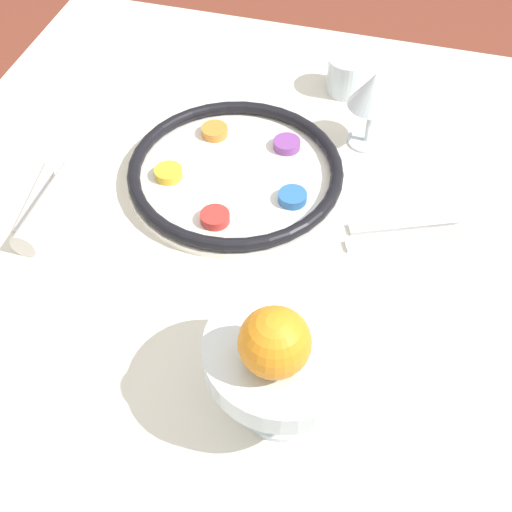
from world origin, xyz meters
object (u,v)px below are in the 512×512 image
at_px(seder_plate, 236,172).
at_px(fruit_stand, 285,359).
at_px(wine_glass, 374,92).
at_px(orange_fruit, 275,342).
at_px(cup_near, 348,75).
at_px(napkin_roll, 50,207).

distance_m(seder_plate, fruit_stand, 0.39).
relative_size(seder_plate, wine_glass, 2.53).
bearing_deg(seder_plate, orange_fruit, 22.69).
bearing_deg(orange_fruit, cup_near, -176.66).
relative_size(fruit_stand, cup_near, 2.55).
relative_size(wine_glass, cup_near, 1.85).
distance_m(seder_plate, cup_near, 0.30).
bearing_deg(napkin_roll, orange_fruit, 59.79).
bearing_deg(orange_fruit, wine_glass, 177.75).
distance_m(wine_glass, fruit_stand, 0.49).
xyz_separation_m(wine_glass, cup_near, (-0.13, -0.06, -0.06)).
bearing_deg(cup_near, wine_glass, 24.48).
distance_m(napkin_roll, cup_near, 0.55).
relative_size(seder_plate, cup_near, 4.69).
bearing_deg(fruit_stand, napkin_roll, -117.09).
relative_size(seder_plate, fruit_stand, 1.84).
bearing_deg(seder_plate, napkin_roll, -57.95).
bearing_deg(fruit_stand, wine_glass, 178.34).
relative_size(fruit_stand, napkin_roll, 1.08).
bearing_deg(orange_fruit, fruit_stand, 166.24).
height_order(seder_plate, wine_glass, wine_glass).
bearing_deg(orange_fruit, seder_plate, -157.31).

